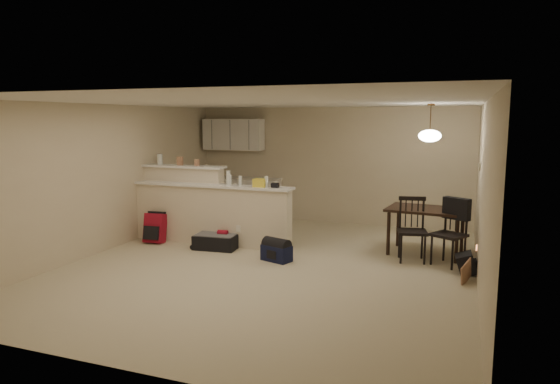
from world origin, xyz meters
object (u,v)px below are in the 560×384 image
at_px(dining_chair_near, 412,230).
at_px(black_daypack, 466,264).
at_px(dining_table, 426,214).
at_px(red_backpack, 155,228).
at_px(pendant_lamp, 430,135).
at_px(suitcase, 217,242).
at_px(dining_chair_far, 449,233).
at_px(navy_duffel, 277,253).

xyz_separation_m(dining_chair_near, black_daypack, (0.82, -0.39, -0.36)).
distance_m(dining_chair_near, black_daypack, 0.98).
distance_m(dining_table, dining_chair_near, 0.56).
distance_m(dining_chair_near, red_backpack, 4.57).
xyz_separation_m(pendant_lamp, red_backpack, (-4.71, -0.90, -1.72)).
bearing_deg(suitcase, black_daypack, -5.10).
distance_m(dining_table, suitcase, 3.61).
height_order(pendant_lamp, dining_chair_near, pendant_lamp).
xyz_separation_m(dining_chair_far, black_daypack, (0.27, -0.35, -0.36)).
relative_size(dining_chair_far, black_daypack, 3.04).
distance_m(dining_table, navy_duffel, 2.59).
bearing_deg(pendant_lamp, dining_chair_far, -55.24).
bearing_deg(red_backpack, navy_duffel, -13.62).
relative_size(pendant_lamp, navy_duffel, 1.32).
xyz_separation_m(dining_chair_near, dining_chair_far, (0.55, -0.04, 0.00)).
bearing_deg(dining_table, dining_chair_far, -48.76).
bearing_deg(dining_chair_near, dining_table, 59.87).
distance_m(dining_table, black_daypack, 1.23).
bearing_deg(suitcase, navy_duffel, -20.57).
xyz_separation_m(pendant_lamp, dining_chair_near, (-0.17, -0.51, -1.48)).
distance_m(pendant_lamp, navy_duffel, 3.14).
relative_size(pendant_lamp, red_backpack, 1.16).
bearing_deg(navy_duffel, red_backpack, -169.57).
relative_size(pendant_lamp, dining_chair_far, 0.60).
xyz_separation_m(red_backpack, black_daypack, (5.36, 0.00, -0.12)).
height_order(dining_chair_far, red_backpack, dining_chair_far).
height_order(dining_table, navy_duffel, dining_table).
xyz_separation_m(dining_chair_near, suitcase, (-3.28, -0.39, -0.38)).
height_order(dining_table, red_backpack, dining_table).
height_order(dining_chair_far, black_daypack, dining_chair_far).
bearing_deg(black_daypack, dining_table, 32.33).
distance_m(dining_chair_near, navy_duffel, 2.19).
bearing_deg(black_daypack, dining_chair_far, 34.01).
relative_size(dining_chair_far, red_backpack, 1.91).
bearing_deg(red_backpack, pendant_lamp, 5.05).
bearing_deg(suitcase, red_backpack, 174.90).
bearing_deg(dining_chair_near, navy_duffel, -171.46).
distance_m(dining_table, dining_chair_far, 0.69).
xyz_separation_m(dining_chair_far, suitcase, (-3.84, -0.35, -0.39)).
bearing_deg(black_daypack, pendant_lamp, 32.33).
distance_m(dining_chair_far, suitcase, 3.87).
bearing_deg(navy_duffel, dining_chair_far, 33.45).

